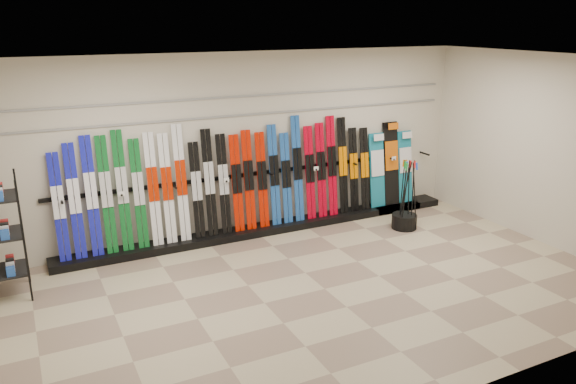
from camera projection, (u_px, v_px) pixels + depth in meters
name	position (u px, v px, depth m)	size (l,w,h in m)	color
floor	(325.00, 289.00, 7.56)	(8.00, 8.00, 0.00)	#856E5B
back_wall	(251.00, 144.00, 9.26)	(8.00, 8.00, 0.00)	beige
right_wall	(547.00, 151.00, 8.82)	(5.00, 5.00, 0.00)	beige
ceiling	(330.00, 61.00, 6.67)	(8.00, 8.00, 0.00)	silver
ski_rack_base	(270.00, 228.00, 9.59)	(8.00, 0.40, 0.12)	black
skis	(228.00, 182.00, 9.07)	(5.38, 0.25, 1.83)	#171BB3
snowboards	(391.00, 167.00, 10.50)	(0.95, 0.24, 1.54)	#14728C
accessory_rack	(6.00, 237.00, 7.18)	(0.40, 0.60, 1.62)	black
pole_bin	(404.00, 221.00, 9.72)	(0.43, 0.43, 0.25)	black
ski_poles	(407.00, 195.00, 9.57)	(0.30, 0.36, 1.18)	black
slatwall_rail_0	(251.00, 114.00, 9.09)	(7.60, 0.02, 0.03)	gray
slatwall_rail_1	(250.00, 96.00, 9.00)	(7.60, 0.02, 0.03)	gray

